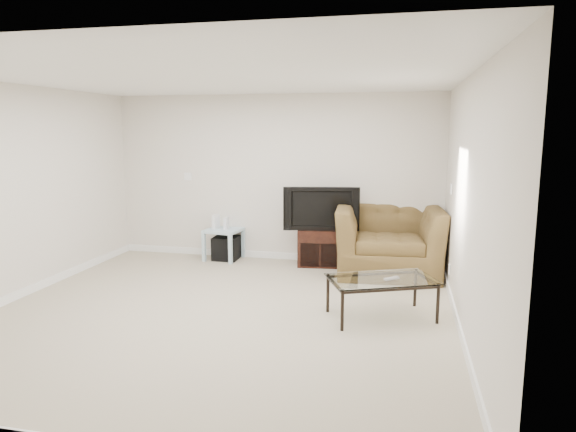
% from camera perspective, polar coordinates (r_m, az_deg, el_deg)
% --- Properties ---
extents(floor, '(5.00, 5.00, 0.00)m').
position_cam_1_polar(floor, '(5.71, -7.67, -10.73)').
color(floor, tan).
rests_on(floor, ground).
extents(ceiling, '(5.00, 5.00, 0.00)m').
position_cam_1_polar(ceiling, '(5.39, -8.28, 15.07)').
color(ceiling, white).
rests_on(ceiling, ground).
extents(wall_back, '(5.00, 0.02, 2.50)m').
position_cam_1_polar(wall_back, '(7.79, -1.51, 4.22)').
color(wall_back, silver).
rests_on(wall_back, ground).
extents(wall_left, '(0.02, 5.00, 2.50)m').
position_cam_1_polar(wall_left, '(6.71, -28.42, 2.22)').
color(wall_left, silver).
rests_on(wall_left, ground).
extents(wall_right, '(0.02, 5.00, 2.50)m').
position_cam_1_polar(wall_right, '(5.11, 19.33, 0.88)').
color(wall_right, silver).
rests_on(wall_right, ground).
extents(plate_back, '(0.12, 0.02, 0.12)m').
position_cam_1_polar(plate_back, '(8.23, -11.06, 4.34)').
color(plate_back, white).
rests_on(plate_back, wall_back).
extents(plate_right_switch, '(0.02, 0.09, 0.13)m').
position_cam_1_polar(plate_right_switch, '(6.69, 17.67, 2.90)').
color(plate_right_switch, white).
rests_on(plate_right_switch, wall_right).
extents(plate_right_outlet, '(0.02, 0.08, 0.12)m').
position_cam_1_polar(plate_right_outlet, '(6.57, 17.48, -5.66)').
color(plate_right_outlet, white).
rests_on(plate_right_outlet, wall_right).
extents(tv_stand, '(0.70, 0.52, 0.55)m').
position_cam_1_polar(tv_stand, '(7.58, 3.67, -3.43)').
color(tv_stand, black).
rests_on(tv_stand, floor).
extents(dvd_player, '(0.41, 0.31, 0.05)m').
position_cam_1_polar(dvd_player, '(7.51, 3.67, -2.13)').
color(dvd_player, black).
rests_on(dvd_player, tv_stand).
extents(television, '(1.03, 0.37, 0.63)m').
position_cam_1_polar(television, '(7.44, 3.71, 0.93)').
color(television, black).
rests_on(television, tv_stand).
extents(side_table, '(0.56, 0.56, 0.48)m').
position_cam_1_polar(side_table, '(7.95, -7.14, -3.12)').
color(side_table, silver).
rests_on(side_table, floor).
extents(subwoofer, '(0.38, 0.38, 0.37)m').
position_cam_1_polar(subwoofer, '(7.97, -6.87, -3.59)').
color(subwoofer, black).
rests_on(subwoofer, floor).
extents(game_console, '(0.08, 0.17, 0.22)m').
position_cam_1_polar(game_console, '(7.92, -8.02, -0.63)').
color(game_console, white).
rests_on(game_console, side_table).
extents(game_case, '(0.05, 0.14, 0.19)m').
position_cam_1_polar(game_case, '(7.84, -6.87, -0.82)').
color(game_case, silver).
rests_on(game_case, side_table).
extents(recliner, '(1.49, 1.03, 1.25)m').
position_cam_1_polar(recliner, '(7.20, 11.14, -1.42)').
color(recliner, '#54311E').
rests_on(recliner, floor).
extents(coffee_table, '(1.25, 1.00, 0.43)m').
position_cam_1_polar(coffee_table, '(5.58, 10.31, -8.97)').
color(coffee_table, black).
rests_on(coffee_table, floor).
extents(remote, '(0.16, 0.15, 0.02)m').
position_cam_1_polar(remote, '(5.50, 11.45, -6.82)').
color(remote, '#B2B2B7').
rests_on(remote, coffee_table).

